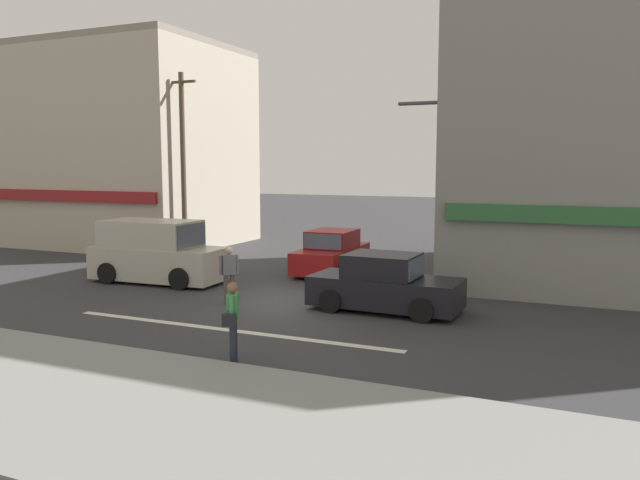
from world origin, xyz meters
name	(u,v)px	position (x,y,z in m)	size (l,w,h in m)	color
ground_plane	(291,301)	(0.00, 0.00, 0.00)	(120.00, 120.00, 0.00)	#333335
lane_marking_stripe	(227,330)	(0.00, -3.50, 0.00)	(9.00, 0.24, 0.01)	silver
sidewalk_curb	(69,396)	(0.00, -8.50, 0.08)	(40.00, 5.00, 0.16)	gray
building_left_block	(126,147)	(-13.93, 9.24, 4.89)	(10.91, 8.52, 9.78)	#B7AD99
street_tree	(518,168)	(5.53, 6.96, 3.89)	(3.44, 3.44, 5.62)	#4C3823
utility_pole_near_left	(183,163)	(-8.04, 5.99, 4.07)	(1.40, 0.22, 7.84)	brown
utility_pole_far_right	(591,151)	(7.89, 6.26, 4.43)	(1.40, 0.22, 8.55)	brown
traffic_light_mast	(520,159)	(5.93, 3.77, 4.18)	(4.89, 0.27, 6.20)	#47474C
sedan_crossing_center	(385,285)	(2.90, -0.03, 0.71)	(4.15, 1.97, 1.58)	black
sedan_approaching_near	(332,254)	(-0.79, 5.06, 0.71)	(1.97, 4.15, 1.58)	maroon
van_parked_curbside	(156,253)	(-5.57, 0.93, 1.01)	(4.67, 2.19, 2.11)	#B7B29E
pedestrian_foreground_with_bag	(233,318)	(1.51, -5.65, 0.95)	(0.43, 0.68, 1.67)	#232838
pedestrian_mid_crossing	(229,271)	(-1.47, -1.01, 0.95)	(0.42, 0.44, 1.67)	#4C4742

